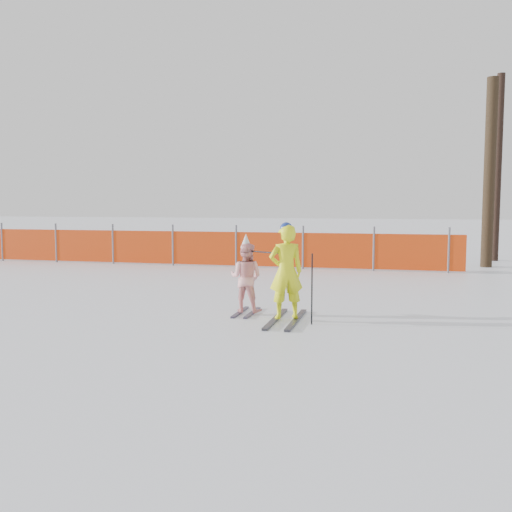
% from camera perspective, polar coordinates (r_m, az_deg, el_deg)
% --- Properties ---
extents(ground, '(120.00, 120.00, 0.00)m').
position_cam_1_polar(ground, '(9.44, -0.72, -6.33)').
color(ground, white).
rests_on(ground, ground).
extents(adult, '(0.65, 1.66, 1.60)m').
position_cam_1_polar(adult, '(9.21, 3.02, -1.65)').
color(adult, black).
rests_on(adult, ground).
extents(child, '(0.62, 0.98, 1.38)m').
position_cam_1_polar(child, '(9.82, -1.00, -2.12)').
color(child, black).
rests_on(child, ground).
extents(ski_poles, '(1.14, 0.60, 1.12)m').
position_cam_1_polar(ski_poles, '(9.14, 3.85, -1.93)').
color(ski_poles, black).
rests_on(ski_poles, ground).
extents(safety_fence, '(16.48, 0.06, 1.25)m').
position_cam_1_polar(safety_fence, '(17.46, -7.68, 0.86)').
color(safety_fence, '#595960').
rests_on(safety_fence, ground).
extents(tree_trunks, '(0.84, 2.31, 6.05)m').
position_cam_1_polar(tree_trunks, '(19.05, 22.60, 7.82)').
color(tree_trunks, '#2E2114').
rests_on(tree_trunks, ground).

